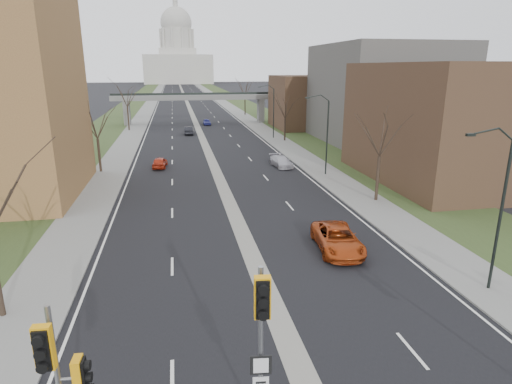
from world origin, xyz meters
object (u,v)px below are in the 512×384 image
object	(u,v)px
signal_pole_left	(62,374)
signal_pole_median	(262,327)
car_left_near	(160,162)
car_right_near	(337,239)
car_right_far	(207,122)
car_left_far	(189,130)
car_right_mid	(281,161)

from	to	relation	value
signal_pole_left	signal_pole_median	world-z (taller)	signal_pole_median
signal_pole_left	car_left_near	size ratio (longest dim) A/B	1.50
signal_pole_left	car_right_near	distance (m)	19.66
signal_pole_median	car_right_far	bearing A→B (deg)	93.63
car_left_far	signal_pole_median	bearing A→B (deg)	93.32
car_left_near	car_right_mid	distance (m)	14.53
signal_pole_left	car_right_mid	size ratio (longest dim) A/B	1.26
signal_pole_left	car_left_far	world-z (taller)	signal_pole_left
signal_pole_median	car_right_mid	bearing A→B (deg)	81.89
car_left_far	car_right_mid	distance (m)	29.89
signal_pole_median	car_left_near	distance (m)	40.73
car_right_mid	car_right_near	bearing A→B (deg)	-102.30
car_left_far	car_right_far	size ratio (longest dim) A/B	1.15
car_left_near	car_right_mid	bearing A→B (deg)	177.05
signal_pole_left	car_right_near	bearing A→B (deg)	50.32
signal_pole_median	car_left_near	xyz separation A→B (m)	(-4.26, 40.35, -3.49)
car_left_near	signal_pole_left	bearing A→B (deg)	93.95
car_left_far	car_right_mid	xyz separation A→B (m)	(9.95, -28.19, -0.04)
car_left_far	car_right_far	bearing A→B (deg)	-104.75
signal_pole_median	car_right_near	distance (m)	16.06
signal_pole_left	car_right_mid	world-z (taller)	signal_pole_left
car_right_mid	car_left_far	bearing A→B (deg)	102.46
car_left_near	car_left_far	bearing A→B (deg)	-93.91
car_left_far	car_right_near	size ratio (longest dim) A/B	0.75
car_right_near	car_right_mid	world-z (taller)	car_right_near
car_left_near	car_left_far	size ratio (longest dim) A/B	0.90
signal_pole_median	car_right_far	xyz separation A→B (m)	(4.25, 78.81, -3.52)
signal_pole_left	car_left_far	distance (m)	67.17
signal_pole_left	car_right_far	xyz separation A→B (m)	(9.78, 79.32, -3.09)
car_left_near	car_right_near	xyz separation A→B (m)	(12.08, -26.73, 0.14)
signal_pole_left	car_left_far	xyz separation A→B (m)	(5.68, 66.87, -3.02)
car_left_near	car_right_near	size ratio (longest dim) A/B	0.67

